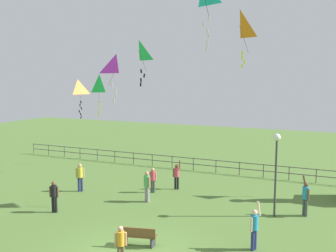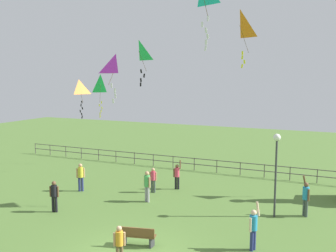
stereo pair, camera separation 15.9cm
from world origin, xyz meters
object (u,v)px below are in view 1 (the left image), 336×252
Objects in this scene: lamppost at (276,156)px; kite_1 at (78,89)px; person_1 at (254,226)px; person_2 at (306,196)px; person_4 at (147,184)px; person_7 at (153,178)px; person_5 at (177,175)px; person_0 at (54,195)px; person_6 at (80,176)px; kite_6 at (240,27)px; kite_0 at (100,86)px; park_bench at (138,236)px; person_3 at (121,243)px; kite_4 at (116,67)px; kite_3 at (139,53)px.

kite_1 is at bearing 165.60° from lamppost.
person_2 reaches higher than person_1.
kite_1 is (-7.75, 4.31, 5.09)m from person_4.
person_5 is at bearing 49.33° from person_7.
person_0 is 12.74m from person_2.
person_6 is at bearing -53.28° from kite_1.
person_0 is at bearing -159.08° from lamppost.
lamppost is 6.69m from kite_6.
person_2 is 17.07m from kite_1.
kite_0 is at bearing 144.74° from person_7.
kite_0 is 13.92m from kite_6.
person_1 is at bearing 20.06° from park_bench.
person_6 is (-1.04, 3.56, 0.05)m from person_0.
kite_0 is at bearing 156.97° from lamppost.
park_bench is 11.17m from kite_6.
person_0 is at bearing -121.26° from person_7.
kite_0 is (-8.05, 3.73, 5.34)m from person_5.
person_3 is (-4.43, -7.44, -2.21)m from lamppost.
person_4 is (-8.25, -1.24, -0.02)m from person_2.
person_2 reaches higher than person_6.
kite_6 is (9.43, 0.79, 8.44)m from person_6.
person_4 is 0.85× the size of kite_4.
person_2 is 1.19× the size of person_6.
kite_3 is (-2.07, 5.42, 7.27)m from person_3.
person_5 is 1.61m from person_7.
person_5 is 10.36m from kite_0.
person_3 is 7.30m from person_4.
person_0 is 8.44m from kite_3.
person_1 is at bearing -67.68° from kite_6.
person_7 is 10.08m from kite_6.
kite_6 is (-1.87, 4.55, 8.44)m from person_1.
person_5 is at bearing 90.47° from kite_4.
park_bench is at bearing -17.18° from person_0.
lamppost is 2.04× the size of kite_4.
kite_3 reaches higher than person_6.
kite_1 is at bearing 150.91° from person_4.
person_6 is 0.76× the size of kite_3.
kite_4 is (-6.04, -0.41, 6.35)m from person_1.
kite_1 is (-8.33, 1.39, 5.17)m from person_5.
person_2 is at bearing 18.89° from kite_3.
person_7 is at bearing 20.75° from person_6.
kite_6 reaches higher than person_4.
person_6 is 7.30m from kite_1.
kite_6 is (12.55, -3.40, 3.33)m from kite_1.
lamppost is 15.38m from kite_1.
kite_4 is at bearing -145.21° from person_2.
person_7 is at bearing 105.59° from person_4.
person_2 is 10.96m from kite_3.
person_7 is (-8.73, 0.46, -0.16)m from person_2.
kite_1 reaches higher than person_1.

